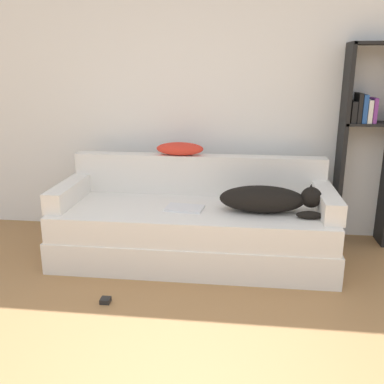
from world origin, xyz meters
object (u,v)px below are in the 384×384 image
(dog, at_px, (268,199))
(laptop, at_px, (185,208))
(throw_pillow, at_px, (180,149))
(bookshelf, at_px, (366,134))
(couch, at_px, (193,233))
(power_adapter, at_px, (106,300))

(dog, bearing_deg, laptop, -179.36)
(throw_pillow, height_order, bookshelf, bookshelf)
(laptop, distance_m, throw_pillow, 0.61)
(couch, relative_size, power_adapter, 33.77)
(laptop, relative_size, bookshelf, 0.18)
(bookshelf, bearing_deg, couch, -159.62)
(bookshelf, distance_m, power_adapter, 2.56)
(couch, distance_m, bookshelf, 1.72)
(dog, bearing_deg, bookshelf, 35.73)
(couch, distance_m, throw_pillow, 0.76)
(dog, xyz_separation_m, bookshelf, (0.85, 0.61, 0.43))
(dog, relative_size, throw_pillow, 1.89)
(power_adapter, bearing_deg, laptop, 57.30)
(dog, height_order, bookshelf, bookshelf)
(throw_pillow, distance_m, bookshelf, 1.62)
(couch, xyz_separation_m, bookshelf, (1.45, 0.54, 0.77))
(dog, distance_m, laptop, 0.66)
(laptop, bearing_deg, throw_pillow, 109.39)
(couch, height_order, laptop, laptop)
(dog, height_order, power_adapter, dog)
(laptop, xyz_separation_m, power_adapter, (-0.45, -0.71, -0.45))
(dog, relative_size, power_adapter, 11.76)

